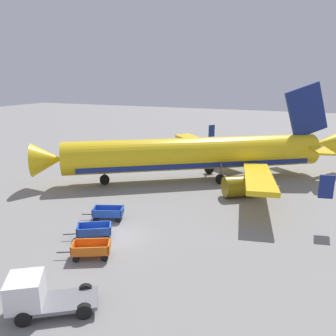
% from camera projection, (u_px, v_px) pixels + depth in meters
% --- Properties ---
extents(ground_plane, '(220.00, 220.00, 0.00)m').
position_uv_depth(ground_plane, '(114.00, 237.00, 25.90)').
color(ground_plane, gray).
extents(airplane, '(33.04, 28.25, 11.34)m').
position_uv_depth(airplane, '(203.00, 154.00, 39.97)').
color(airplane, yellow).
rests_on(airplane, ground).
extents(baggage_cart_nearest, '(3.49, 2.40, 1.07)m').
position_uv_depth(baggage_cart_nearest, '(91.00, 249.00, 22.83)').
color(baggage_cart_nearest, orange).
rests_on(baggage_cart_nearest, ground).
extents(baggage_cart_second_in_row, '(3.42, 2.50, 1.07)m').
position_uv_depth(baggage_cart_second_in_row, '(94.00, 231.00, 25.57)').
color(baggage_cart_second_in_row, '#234CB2').
rests_on(baggage_cart_second_in_row, ground).
extents(baggage_cart_third_in_row, '(3.58, 2.21, 1.07)m').
position_uv_depth(baggage_cart_third_in_row, '(108.00, 213.00, 28.97)').
color(baggage_cart_third_in_row, '#234CB2').
rests_on(baggage_cart_third_in_row, ground).
extents(service_truck_beside_carts, '(4.68, 4.04, 2.10)m').
position_uv_depth(service_truck_beside_carts, '(36.00, 294.00, 17.27)').
color(service_truck_beside_carts, slate).
rests_on(service_truck_beside_carts, ground).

